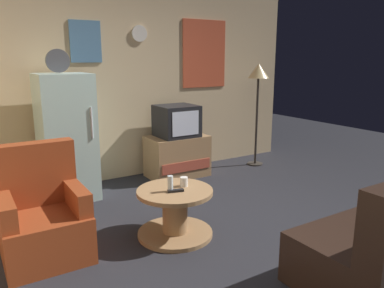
{
  "coord_description": "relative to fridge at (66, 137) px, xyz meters",
  "views": [
    {
      "loc": [
        -2.15,
        -2.52,
        1.67
      ],
      "look_at": [
        -0.03,
        0.9,
        0.75
      ],
      "focal_mm": 35.26,
      "sensor_mm": 36.0,
      "label": 1
    }
  ],
  "objects": [
    {
      "name": "mug_ceramic_white",
      "position": [
        0.72,
        -1.52,
        -0.25
      ],
      "size": [
        0.08,
        0.08,
        0.09
      ],
      "primitive_type": "cylinder",
      "color": "silver",
      "rests_on": "coffee_table"
    },
    {
      "name": "ground_plane",
      "position": [
        1.11,
        -1.98,
        -0.75
      ],
      "size": [
        12.0,
        12.0,
        0.0
      ],
      "primitive_type": "plane",
      "color": "#232328"
    },
    {
      "name": "wine_glass",
      "position": [
        0.54,
        -1.58,
        -0.22
      ],
      "size": [
        0.05,
        0.05,
        0.15
      ],
      "primitive_type": "cylinder",
      "color": "silver",
      "rests_on": "coffee_table"
    },
    {
      "name": "armchair",
      "position": [
        -0.55,
        -1.29,
        -0.42
      ],
      "size": [
        0.68,
        0.68,
        0.96
      ],
      "color": "maroon",
      "rests_on": "ground_plane"
    },
    {
      "name": "coffee_table",
      "position": [
        0.59,
        -1.56,
        -0.52
      ],
      "size": [
        0.72,
        0.72,
        0.46
      ],
      "color": "#9E754C",
      "rests_on": "ground_plane"
    },
    {
      "name": "wall_with_art",
      "position": [
        1.12,
        0.47,
        0.58
      ],
      "size": [
        5.2,
        0.12,
        2.66
      ],
      "color": "#D1B284",
      "rests_on": "ground_plane"
    },
    {
      "name": "remote_control",
      "position": [
        0.57,
        -1.62,
        -0.28
      ],
      "size": [
        0.16,
        0.08,
        0.02
      ],
      "primitive_type": "cube",
      "rotation": [
        0.0,
        0.0,
        -0.26
      ],
      "color": "black",
      "rests_on": "coffee_table"
    },
    {
      "name": "standing_lamp",
      "position": [
        2.9,
        -0.08,
        0.6
      ],
      "size": [
        0.32,
        0.32,
        1.59
      ],
      "color": "#332D28",
      "rests_on": "ground_plane"
    },
    {
      "name": "fridge",
      "position": [
        0.0,
        0.0,
        0.0
      ],
      "size": [
        0.6,
        0.62,
        1.77
      ],
      "color": "silver",
      "rests_on": "ground_plane"
    },
    {
      "name": "tv_stand",
      "position": [
        1.54,
        0.06,
        -0.46
      ],
      "size": [
        0.84,
        0.53,
        0.59
      ],
      "color": "#9E754C",
      "rests_on": "ground_plane"
    },
    {
      "name": "crt_tv",
      "position": [
        1.54,
        0.06,
        0.05
      ],
      "size": [
        0.54,
        0.51,
        0.44
      ],
      "color": "black",
      "rests_on": "tv_stand"
    }
  ]
}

